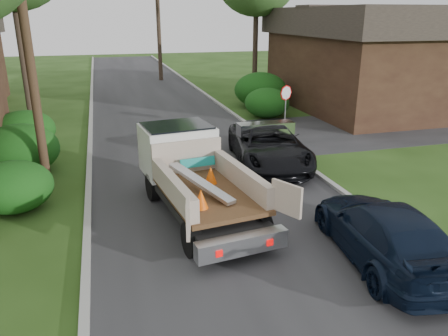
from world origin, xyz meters
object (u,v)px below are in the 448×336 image
stop_sign (286,99)px  house_right (370,57)px  flatbed_truck (189,167)px  black_pickup (269,145)px  utility_pole (26,31)px  navy_suv (384,232)px

stop_sign → house_right: 9.37m
flatbed_truck → black_pickup: (3.79, 3.00, -0.47)m
stop_sign → black_pickup: size_ratio=0.43×
stop_sign → house_right: (7.80, 5.00, 1.38)m
utility_pole → flatbed_truck: 6.66m
stop_sign → utility_pole: utility_pole is taller
flatbed_truck → utility_pole: bearing=138.5°
navy_suv → flatbed_truck: bearing=-42.0°
stop_sign → house_right: house_right is taller
flatbed_truck → stop_sign: bearing=41.2°
house_right → flatbed_truck: bearing=-139.3°
utility_pole → house_right: size_ratio=0.77×
utility_pole → flatbed_truck: utility_pole is taller
stop_sign → house_right: bearing=32.7°
flatbed_truck → navy_suv: bearing=-56.4°
stop_sign → flatbed_truck: stop_sign is taller
black_pickup → navy_suv: (0.08, -7.45, -0.07)m
flatbed_truck → black_pickup: size_ratio=1.12×
stop_sign → flatbed_truck: bearing=-131.4°
flatbed_truck → navy_suv: flatbed_truck is taller
stop_sign → navy_suv: size_ratio=0.49×
stop_sign → navy_suv: stop_sign is taller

